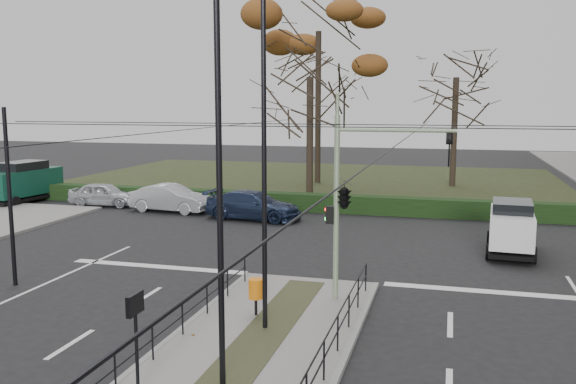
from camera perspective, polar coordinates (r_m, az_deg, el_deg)
name	(u,v)px	position (r m, az deg, el deg)	size (l,w,h in m)	color
ground	(269,334)	(16.75, -1.83, -13.12)	(140.00, 140.00, 0.00)	black
median_island	(237,370)	(14.54, -4.82, -16.31)	(4.40, 15.00, 0.14)	slate
park	(313,180)	(48.47, 2.38, 1.10)	(38.00, 26.00, 0.10)	#252D16
hedge	(263,200)	(35.59, -2.38, -0.79)	(38.00, 1.00, 1.00)	black
median_railing	(235,334)	(14.10, -5.01, -13.12)	(4.14, 13.24, 0.92)	black
catenary	(284,199)	(17.36, -0.33, -0.64)	(20.00, 34.00, 6.00)	black
traffic_light	(347,194)	(18.46, 5.56, -0.15)	(3.83, 2.17, 5.63)	gray
litter_bin	(256,289)	(17.51, -3.03, -9.08)	(0.41, 0.41, 1.05)	black
info_panel	(135,316)	(12.94, -14.11, -11.17)	(0.12, 0.57, 2.19)	black
streetlamp_median_near	(220,179)	(12.43, -6.36, 1.24)	(0.73, 0.15, 8.78)	black
streetlamp_median_far	(265,159)	(15.73, -2.18, 3.07)	(0.75, 0.15, 8.94)	black
parked_car_first	(104,194)	(38.16, -16.83, -0.20)	(1.68, 4.17, 1.42)	#B4B6BD
parked_car_second	(171,198)	(35.20, -10.93, -0.58)	(1.64, 4.71, 1.55)	#B4B6BD
parked_car_third	(253,205)	(32.37, -3.26, -1.25)	(2.12, 5.20, 1.51)	#1C2741
white_van	(511,226)	(26.44, 20.17, -3.04)	(2.07, 4.09, 2.20)	white
green_van	(23,181)	(41.23, -23.53, 0.93)	(2.46, 5.27, 2.55)	#0D3B2B
rust_tree	(319,31)	(46.71, 2.88, 14.78)	(9.64, 9.64, 14.87)	black
bare_tree_center	(456,86)	(46.14, 15.44, 9.58)	(6.22, 6.22, 10.45)	black
bare_tree_near	(310,86)	(38.45, 2.08, 9.90)	(6.95, 6.95, 10.17)	black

